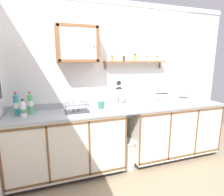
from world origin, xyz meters
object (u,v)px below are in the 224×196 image
at_px(warning_sign, 119,85).
at_px(mug, 101,105).
at_px(trash_bin, 127,153).
at_px(saucepan, 173,95).
at_px(wall_cabinet, 77,44).
at_px(sink, 120,108).
at_px(bottle_opaque_white_2, 23,109).
at_px(bottle_detergent_teal_0, 16,105).
at_px(dish_rack, 76,109).
at_px(hot_plate_stove, 179,100).
at_px(bottle_soda_green_1, 31,104).

bearing_deg(warning_sign, mug, -148.64).
relative_size(warning_sign, trash_bin, 0.54).
xyz_separation_m(saucepan, warning_sign, (-0.89, 0.24, 0.18)).
height_order(saucepan, mug, saucepan).
bearing_deg(wall_cabinet, sink, -10.14).
distance_m(bottle_opaque_white_2, wall_cabinet, 1.11).
xyz_separation_m(sink, trash_bin, (0.08, -0.11, -0.70)).
bearing_deg(bottle_detergent_teal_0, warning_sign, 8.33).
bearing_deg(bottle_detergent_teal_0, dish_rack, -5.26).
relative_size(bottle_detergent_teal_0, trash_bin, 0.72).
xyz_separation_m(bottle_opaque_white_2, mug, (1.05, 0.09, -0.05)).
relative_size(hot_plate_stove, bottle_soda_green_1, 1.42).
bearing_deg(bottle_opaque_white_2, sink, 2.63).
bearing_deg(sink, bottle_soda_green_1, 177.86).
relative_size(hot_plate_stove, mug, 3.37).
bearing_deg(warning_sign, hot_plate_stove, -14.96).
xyz_separation_m(mug, wall_cabinet, (-0.31, 0.08, 0.87)).
bearing_deg(bottle_opaque_white_2, dish_rack, 1.39).
distance_m(wall_cabinet, trash_bin, 1.79).
xyz_separation_m(bottle_soda_green_1, wall_cabinet, (0.65, 0.06, 0.78)).
bearing_deg(saucepan, dish_rack, -178.35).
bearing_deg(trash_bin, bottle_soda_green_1, 173.25).
xyz_separation_m(saucepan, mug, (-1.24, 0.02, -0.08)).
height_order(bottle_detergent_teal_0, bottle_opaque_white_2, bottle_detergent_teal_0).
distance_m(bottle_detergent_teal_0, wall_cabinet, 1.13).
distance_m(mug, wall_cabinet, 0.92).
bearing_deg(bottle_detergent_teal_0, hot_plate_stove, -1.10).
distance_m(bottle_soda_green_1, mug, 0.97).
bearing_deg(bottle_opaque_white_2, hot_plate_stove, 0.89).
distance_m(hot_plate_stove, trash_bin, 1.24).
distance_m(hot_plate_stove, saucepan, 0.14).
relative_size(sink, bottle_soda_green_1, 1.71).
bearing_deg(bottle_detergent_teal_0, wall_cabinet, 5.80).
xyz_separation_m(bottle_detergent_teal_0, bottle_opaque_white_2, (0.08, -0.08, -0.04)).
height_order(hot_plate_stove, saucepan, saucepan).
relative_size(bottle_opaque_white_2, dish_rack, 0.71).
height_order(hot_plate_stove, mug, mug).
relative_size(bottle_soda_green_1, trash_bin, 0.69).
height_order(saucepan, bottle_opaque_white_2, bottle_opaque_white_2).
relative_size(sink, hot_plate_stove, 1.21).
xyz_separation_m(dish_rack, wall_cabinet, (0.07, 0.15, 0.89)).
height_order(hot_plate_stove, warning_sign, warning_sign).
height_order(bottle_detergent_teal_0, mug, bottle_detergent_teal_0).
distance_m(sink, wall_cabinet, 1.12).
bearing_deg(hot_plate_stove, bottle_detergent_teal_0, 178.90).
xyz_separation_m(mug, trash_bin, (0.37, -0.14, -0.78)).
relative_size(hot_plate_stove, dish_rack, 1.31).
distance_m(bottle_detergent_teal_0, trash_bin, 1.74).
xyz_separation_m(bottle_detergent_teal_0, warning_sign, (1.49, 0.22, 0.17)).
height_order(sink, bottle_opaque_white_2, sink).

